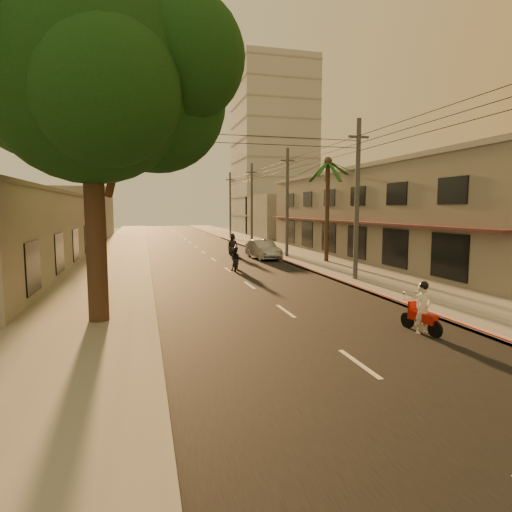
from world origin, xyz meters
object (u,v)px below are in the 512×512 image
at_px(broadleaf_tree, 102,79).
at_px(parked_car, 263,250).
at_px(scooter_red, 423,310).
at_px(scooter_far_a, 233,246).
at_px(scooter_mid_a, 236,260).
at_px(scooter_mid_b, 265,250).
at_px(palm_tree, 328,167).

bearing_deg(broadleaf_tree, parked_car, 58.66).
relative_size(scooter_red, scooter_far_a, 0.89).
bearing_deg(scooter_far_a, parked_car, -62.15).
relative_size(scooter_red, scooter_mid_a, 1.10).
xyz_separation_m(scooter_mid_a, parked_car, (3.57, 6.15, 0.03)).
bearing_deg(scooter_mid_b, parked_car, -148.78).
bearing_deg(parked_car, scooter_far_a, 118.23).
xyz_separation_m(scooter_red, scooter_mid_b, (0.84, 21.73, -0.03)).
bearing_deg(parked_car, scooter_red, -97.09).
bearing_deg(parked_car, palm_tree, -47.16).
xyz_separation_m(scooter_red, parked_car, (0.64, 21.55, -0.00)).
xyz_separation_m(palm_tree, scooter_mid_b, (-3.80, 3.75, -6.42)).
distance_m(broadleaf_tree, palm_tree, 20.18).
distance_m(broadleaf_tree, scooter_mid_a, 15.38).
xyz_separation_m(scooter_far_a, parked_car, (1.93, -2.90, -0.12)).
height_order(palm_tree, scooter_red, palm_tree).
height_order(scooter_red, parked_car, scooter_red).
relative_size(scooter_mid_a, scooter_mid_b, 0.98).
bearing_deg(scooter_mid_b, broadleaf_tree, -132.14).
bearing_deg(palm_tree, scooter_mid_a, -161.20).
distance_m(scooter_far_a, parked_car, 3.48).
distance_m(palm_tree, scooter_red, 19.63).
height_order(scooter_mid_a, parked_car, scooter_mid_a).
bearing_deg(scooter_mid_b, scooter_mid_a, -131.38).
bearing_deg(parked_car, broadleaf_tree, -126.73).
height_order(palm_tree, scooter_mid_b, palm_tree).
relative_size(broadleaf_tree, palm_tree, 1.48).
relative_size(scooter_mid_b, scooter_far_a, 0.82).
height_order(broadleaf_tree, scooter_far_a, broadleaf_tree).
xyz_separation_m(palm_tree, scooter_red, (-4.64, -17.98, -6.38)).
height_order(scooter_far_a, parked_car, scooter_far_a).
xyz_separation_m(scooter_mid_a, scooter_far_a, (1.65, 9.05, 0.15)).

